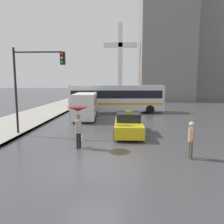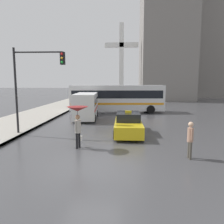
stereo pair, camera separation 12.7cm
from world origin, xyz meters
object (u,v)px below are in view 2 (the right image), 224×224
(taxi, at_px, (128,124))
(city_bus, at_px, (117,97))
(pedestrian_man, at_px, (190,137))
(traffic_light, at_px, (35,75))
(ambulance_van, at_px, (86,105))
(monument_cross, at_px, (121,57))
(pedestrian_with_umbrella, at_px, (78,115))

(taxi, xyz_separation_m, city_bus, (-1.10, 11.27, 1.13))
(pedestrian_man, bearing_deg, traffic_light, -117.49)
(ambulance_van, distance_m, traffic_light, 7.89)
(taxi, distance_m, city_bus, 11.38)
(ambulance_van, height_order, traffic_light, traffic_light)
(ambulance_van, distance_m, city_bus, 5.69)
(monument_cross, bearing_deg, city_bus, -90.95)
(taxi, xyz_separation_m, pedestrian_with_umbrella, (-2.77, -3.51, 1.17))
(city_bus, relative_size, traffic_light, 1.93)
(ambulance_van, distance_m, monument_cross, 26.50)
(pedestrian_man, distance_m, traffic_light, 10.23)
(pedestrian_man, distance_m, monument_cross, 37.48)
(city_bus, bearing_deg, pedestrian_man, 10.12)
(city_bus, height_order, traffic_light, traffic_light)
(pedestrian_with_umbrella, bearing_deg, ambulance_van, 31.68)
(taxi, distance_m, ambulance_van, 7.59)
(city_bus, xyz_separation_m, pedestrian_with_umbrella, (-1.67, -14.78, 0.04))
(city_bus, bearing_deg, taxi, 2.29)
(taxi, bearing_deg, ambulance_van, -57.92)
(pedestrian_with_umbrella, bearing_deg, traffic_light, 75.05)
(ambulance_van, relative_size, city_bus, 0.52)
(ambulance_van, height_order, city_bus, city_bus)
(ambulance_van, bearing_deg, traffic_light, 69.59)
(ambulance_van, height_order, monument_cross, monument_cross)
(pedestrian_with_umbrella, bearing_deg, pedestrian_man, -79.36)
(taxi, bearing_deg, pedestrian_with_umbrella, 51.72)
(taxi, distance_m, traffic_light, 7.01)
(taxi, relative_size, traffic_light, 0.81)
(ambulance_van, xyz_separation_m, traffic_light, (-2.11, -7.14, 2.61))
(ambulance_van, bearing_deg, city_bus, -124.81)
(city_bus, distance_m, monument_cross, 21.54)
(pedestrian_man, bearing_deg, monument_cross, -177.03)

